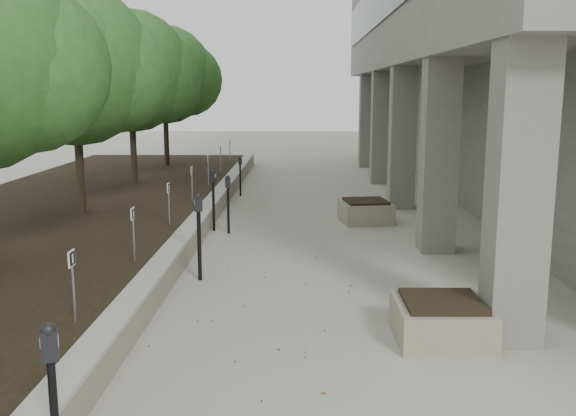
# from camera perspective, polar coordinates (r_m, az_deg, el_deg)

# --- Properties ---
(ground) EXTENTS (90.00, 90.00, 0.00)m
(ground) POSITION_cam_1_polar(r_m,az_deg,el_deg) (8.13, -3.03, -14.03)
(ground) COLOR #ABA69D
(ground) RESTS_ON ground
(retaining_wall) EXTENTS (0.39, 26.00, 0.50)m
(retaining_wall) POSITION_cam_1_polar(r_m,az_deg,el_deg) (16.85, -6.94, -0.29)
(retaining_wall) COLOR #A0937E
(retaining_wall) RESTS_ON ground
(planting_bed) EXTENTS (7.00, 26.00, 0.40)m
(planting_bed) POSITION_cam_1_polar(r_m,az_deg,el_deg) (17.76, -18.75, -0.38)
(planting_bed) COLOR black
(planting_bed) RESTS_ON ground
(crabapple_tree_3) EXTENTS (4.60, 4.00, 5.44)m
(crabapple_tree_3) POSITION_cam_1_polar(r_m,az_deg,el_deg) (16.30, -18.22, 9.07)
(crabapple_tree_3) COLOR #2A5E24
(crabapple_tree_3) RESTS_ON planting_bed
(crabapple_tree_4) EXTENTS (4.60, 4.00, 5.44)m
(crabapple_tree_4) POSITION_cam_1_polar(r_m,az_deg,el_deg) (21.08, -13.68, 9.49)
(crabapple_tree_4) COLOR #2A5E24
(crabapple_tree_4) RESTS_ON planting_bed
(crabapple_tree_5) EXTENTS (4.60, 4.00, 5.44)m
(crabapple_tree_5) POSITION_cam_1_polar(r_m,az_deg,el_deg) (25.95, -10.83, 9.73)
(crabapple_tree_5) COLOR #2A5E24
(crabapple_tree_5) RESTS_ON planting_bed
(parking_sign_2) EXTENTS (0.04, 0.22, 0.96)m
(parking_sign_2) POSITION_cam_1_polar(r_m,az_deg,el_deg) (8.77, -18.44, -6.60)
(parking_sign_2) COLOR black
(parking_sign_2) RESTS_ON planting_bed
(parking_sign_3) EXTENTS (0.04, 0.22, 0.96)m
(parking_sign_3) POSITION_cam_1_polar(r_m,az_deg,el_deg) (11.54, -13.47, -2.30)
(parking_sign_3) COLOR black
(parking_sign_3) RESTS_ON planting_bed
(parking_sign_4) EXTENTS (0.04, 0.22, 0.96)m
(parking_sign_4) POSITION_cam_1_polar(r_m,az_deg,el_deg) (14.40, -10.47, 0.32)
(parking_sign_4) COLOR black
(parking_sign_4) RESTS_ON planting_bed
(parking_sign_5) EXTENTS (0.04, 0.22, 0.96)m
(parking_sign_5) POSITION_cam_1_polar(r_m,az_deg,el_deg) (17.31, -8.47, 2.07)
(parking_sign_5) COLOR black
(parking_sign_5) RESTS_ON planting_bed
(parking_sign_6) EXTENTS (0.04, 0.22, 0.96)m
(parking_sign_6) POSITION_cam_1_polar(r_m,az_deg,el_deg) (20.25, -7.05, 3.32)
(parking_sign_6) COLOR black
(parking_sign_6) RESTS_ON planting_bed
(parking_sign_7) EXTENTS (0.04, 0.22, 0.96)m
(parking_sign_7) POSITION_cam_1_polar(r_m,az_deg,el_deg) (23.20, -5.98, 4.24)
(parking_sign_7) COLOR black
(parking_sign_7) RESTS_ON planting_bed
(parking_sign_8) EXTENTS (0.04, 0.22, 0.96)m
(parking_sign_8) POSITION_cam_1_polar(r_m,az_deg,el_deg) (26.16, -5.15, 4.96)
(parking_sign_8) COLOR black
(parking_sign_8) RESTS_ON planting_bed
(parking_meter_1) EXTENTS (0.18, 0.15, 1.55)m
(parking_meter_1) POSITION_cam_1_polar(r_m,az_deg,el_deg) (5.84, -19.94, -16.63)
(parking_meter_1) COLOR black
(parking_meter_1) RESTS_ON ground
(parking_meter_2) EXTENTS (0.18, 0.16, 1.58)m
(parking_meter_2) POSITION_cam_1_polar(r_m,az_deg,el_deg) (11.55, -7.86, -2.55)
(parking_meter_2) COLOR black
(parking_meter_2) RESTS_ON ground
(parking_meter_3) EXTENTS (0.18, 0.15, 1.50)m
(parking_meter_3) POSITION_cam_1_polar(r_m,az_deg,el_deg) (15.55, -6.60, 0.70)
(parking_meter_3) COLOR black
(parking_meter_3) RESTS_ON ground
(parking_meter_4) EXTENTS (0.14, 0.10, 1.39)m
(parking_meter_4) POSITION_cam_1_polar(r_m,az_deg,el_deg) (15.24, -5.30, 0.31)
(parking_meter_4) COLOR black
(parking_meter_4) RESTS_ON ground
(parking_meter_5) EXTENTS (0.14, 0.12, 1.27)m
(parking_meter_5) POSITION_cam_1_polar(r_m,az_deg,el_deg) (20.59, -4.24, 2.81)
(parking_meter_5) COLOR black
(parking_meter_5) RESTS_ON ground
(planter_front) EXTENTS (1.26, 1.26, 0.58)m
(planter_front) POSITION_cam_1_polar(r_m,az_deg,el_deg) (9.13, 13.41, -9.57)
(planter_front) COLOR #A0937E
(planter_front) RESTS_ON ground
(planter_back) EXTENTS (1.41, 1.41, 0.58)m
(planter_back) POSITION_cam_1_polar(r_m,az_deg,el_deg) (16.69, 6.87, -0.25)
(planter_back) COLOR #A0937E
(planter_back) RESTS_ON ground
(berry_scatter) EXTENTS (3.30, 14.10, 0.02)m
(berry_scatter) POSITION_cam_1_polar(r_m,az_deg,el_deg) (12.85, -1.80, -4.70)
(berry_scatter) COLOR maroon
(berry_scatter) RESTS_ON ground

